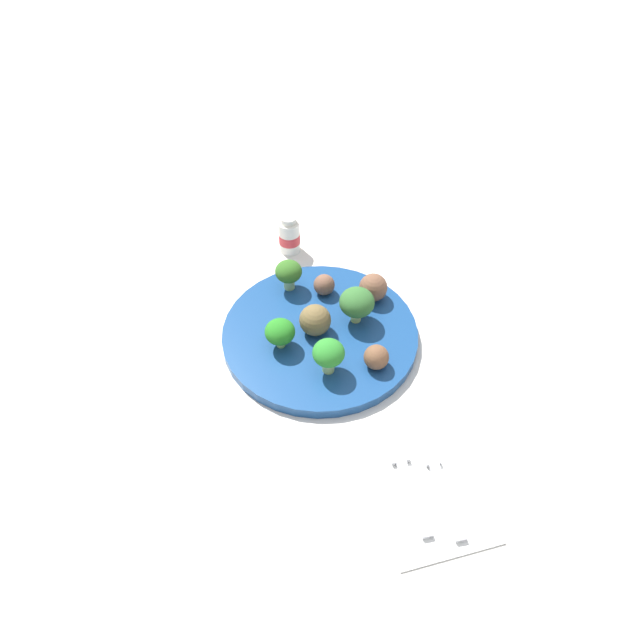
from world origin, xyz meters
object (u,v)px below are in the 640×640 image
object	(u,v)px
knife	(437,473)
broccoli_floret_far_rim	(357,304)
meatball_back_right	(373,288)
napkin	(424,484)
meatball_front_left	(324,285)
meatball_mid_right	(316,322)
broccoli_floret_mid_right	(289,272)
meatball_center	(376,357)
broccoli_floret_back_right	(280,332)
fork	(407,480)
plate	(320,333)
broccoli_floret_back_left	(329,354)
yogurt_bottle	(289,236)

from	to	relation	value
knife	broccoli_floret_far_rim	bearing A→B (deg)	-1.37
meatball_back_right	napkin	world-z (taller)	meatball_back_right
meatball_front_left	meatball_mid_right	world-z (taller)	meatball_mid_right
broccoli_floret_mid_right	meatball_center	xyz separation A→B (m)	(-0.19, -0.06, -0.01)
broccoli_floret_back_right	knife	xyz separation A→B (m)	(-0.24, -0.11, -0.04)
meatball_back_right	fork	size ratio (longest dim) A/B	0.35
plate	meatball_center	distance (m)	0.10
broccoli_floret_back_right	broccoli_floret_mid_right	xyz separation A→B (m)	(0.11, -0.05, 0.00)
broccoli_floret_back_right	broccoli_floret_back_left	bearing A→B (deg)	-144.45
meatball_front_left	meatball_center	size ratio (longest dim) A/B	0.95
broccoli_floret_back_left	meatball_back_right	distance (m)	0.16
plate	broccoli_floret_mid_right	size ratio (longest dim) A/B	5.73
broccoli_floret_back_right	knife	distance (m)	0.27
knife	broccoli_floret_back_right	bearing A→B (deg)	24.46
broccoli_floret_mid_right	yogurt_bottle	world-z (taller)	yogurt_bottle
broccoli_floret_far_rim	meatball_back_right	world-z (taller)	broccoli_floret_far_rim
meatball_front_left	napkin	bearing A→B (deg)	179.50
meatball_mid_right	meatball_front_left	bearing A→B (deg)	-28.89
broccoli_floret_far_rim	meatball_center	bearing A→B (deg)	174.05
meatball_front_left	meatball_mid_right	size ratio (longest dim) A/B	0.72
fork	broccoli_floret_mid_right	bearing A→B (deg)	4.32
meatball_back_right	knife	size ratio (longest dim) A/B	0.29
napkin	yogurt_bottle	size ratio (longest dim) A/B	2.54
broccoli_floret_mid_right	meatball_back_right	xyz separation A→B (m)	(-0.07, -0.11, -0.01)
broccoli_floret_mid_right	fork	world-z (taller)	broccoli_floret_mid_right
meatball_center	yogurt_bottle	world-z (taller)	yogurt_bottle
broccoli_floret_back_left	meatball_mid_right	world-z (taller)	broccoli_floret_back_left
napkin	yogurt_bottle	bearing A→B (deg)	0.89
broccoli_floret_mid_right	meatball_center	distance (m)	0.20
broccoli_floret_back_left	napkin	distance (m)	0.20
broccoli_floret_far_rim	napkin	world-z (taller)	broccoli_floret_far_rim
meatball_front_left	knife	xyz separation A→B (m)	(-0.32, -0.02, -0.02)
fork	broccoli_floret_back_right	bearing A→B (deg)	17.38
meatball_back_right	meatball_mid_right	world-z (taller)	meatball_mid_right
meatball_back_right	broccoli_floret_far_rim	bearing A→B (deg)	130.50
broccoli_floret_far_rim	knife	world-z (taller)	broccoli_floret_far_rim
broccoli_floret_far_rim	meatball_front_left	bearing A→B (deg)	17.13
fork	broccoli_floret_back_left	bearing A→B (deg)	9.45
broccoli_floret_mid_right	meatball_mid_right	size ratio (longest dim) A/B	1.09
meatball_front_left	meatball_back_right	size ratio (longest dim) A/B	0.76
broccoli_floret_back_left	meatball_center	bearing A→B (deg)	-103.46
broccoli_floret_back_right	yogurt_bottle	world-z (taller)	yogurt_bottle
broccoli_floret_back_right	broccoli_floret_mid_right	size ratio (longest dim) A/B	0.91
broccoli_floret_back_right	meatball_mid_right	distance (m)	0.05
broccoli_floret_mid_right	fork	bearing A→B (deg)	-175.68
fork	yogurt_bottle	xyz separation A→B (m)	(0.45, -0.01, 0.02)
broccoli_floret_mid_right	meatball_front_left	distance (m)	0.06
broccoli_floret_far_rim	meatball_center	xyz separation A→B (m)	(-0.09, 0.01, -0.02)
plate	napkin	xyz separation A→B (m)	(-0.26, -0.03, -0.01)
meatball_center	napkin	world-z (taller)	meatball_center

